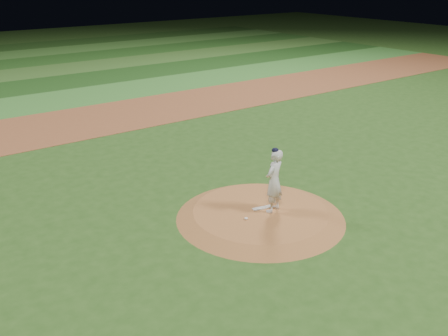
# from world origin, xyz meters

# --- Properties ---
(ground) EXTENTS (120.00, 120.00, 0.00)m
(ground) POSITION_xyz_m (0.00, 0.00, 0.00)
(ground) COLOR #274C18
(ground) RESTS_ON ground
(infield_dirt_band) EXTENTS (70.00, 6.00, 0.02)m
(infield_dirt_band) POSITION_xyz_m (0.00, 14.00, 0.01)
(infield_dirt_band) COLOR brown
(infield_dirt_band) RESTS_ON ground
(outfield_stripe_0) EXTENTS (70.00, 5.00, 0.02)m
(outfield_stripe_0) POSITION_xyz_m (0.00, 19.50, 0.01)
(outfield_stripe_0) COLOR #34762B
(outfield_stripe_0) RESTS_ON ground
(outfield_stripe_1) EXTENTS (70.00, 5.00, 0.02)m
(outfield_stripe_1) POSITION_xyz_m (0.00, 24.50, 0.01)
(outfield_stripe_1) COLOR #1B4315
(outfield_stripe_1) RESTS_ON ground
(outfield_stripe_2) EXTENTS (70.00, 5.00, 0.02)m
(outfield_stripe_2) POSITION_xyz_m (0.00, 29.50, 0.01)
(outfield_stripe_2) COLOR #366424
(outfield_stripe_2) RESTS_ON ground
(pitchers_mound) EXTENTS (5.50, 5.50, 0.25)m
(pitchers_mound) POSITION_xyz_m (0.00, 0.00, 0.12)
(pitchers_mound) COLOR #9F6031
(pitchers_mound) RESTS_ON ground
(pitching_rubber) EXTENTS (0.70, 0.31, 0.03)m
(pitching_rubber) POSITION_xyz_m (0.16, 0.09, 0.27)
(pitching_rubber) COLOR beige
(pitching_rubber) RESTS_ON pitchers_mound
(rosin_bag) EXTENTS (0.12, 0.12, 0.07)m
(rosin_bag) POSITION_xyz_m (-0.76, -0.20, 0.28)
(rosin_bag) COLOR silver
(rosin_bag) RESTS_ON pitchers_mound
(pitcher_on_mound) EXTENTS (0.89, 0.73, 2.16)m
(pitcher_on_mound) POSITION_xyz_m (0.32, -0.24, 1.31)
(pitcher_on_mound) COLOR silver
(pitcher_on_mound) RESTS_ON pitchers_mound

